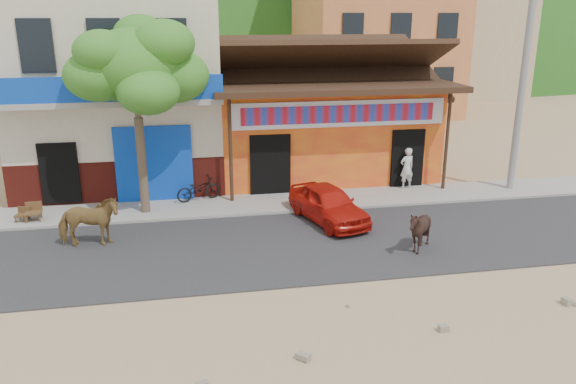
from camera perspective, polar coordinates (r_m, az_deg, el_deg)
name	(u,v)px	position (r m, az deg, el deg)	size (l,w,h in m)	color
ground	(333,285)	(13.47, 4.57, -9.38)	(120.00, 120.00, 0.00)	#9E825B
road	(310,244)	(15.66, 2.20, -5.26)	(60.00, 5.00, 0.04)	#28282B
sidewalk	(287,203)	(18.86, -0.13, -1.09)	(60.00, 2.00, 0.12)	gray
dance_club	(318,127)	(22.61, 3.04, 6.59)	(8.00, 6.00, 3.60)	orange
cafe_building	(120,89)	(21.84, -16.70, 10.02)	(7.00, 6.00, 7.00)	beige
apartment_front	(375,16)	(37.62, 8.82, 17.22)	(9.00, 9.00, 12.00)	#CC723F
apartment_rear	(461,30)	(46.69, 17.13, 15.48)	(8.00, 8.00, 10.00)	tan
tree	(138,118)	(17.68, -14.96, 7.29)	(3.00, 3.00, 6.00)	#2D721E
utility_pole	(524,76)	(21.06, 22.82, 10.85)	(0.24, 0.24, 8.00)	gray
cow_tan	(88,222)	(16.12, -19.61, -2.87)	(0.76, 1.67, 1.41)	olive
cow_dark	(419,230)	(15.30, 13.20, -3.80)	(0.97, 1.09, 1.20)	black
red_car	(328,204)	(17.12, 4.11, -1.19)	(1.33, 3.30, 1.12)	red
scooter	(199,189)	(19.04, -9.08, 0.32)	(0.53, 1.53, 0.80)	black
pedestrian	(407,168)	(20.52, 11.98, 2.40)	(0.54, 0.35, 1.48)	silver
cafe_chair_left	(21,209)	(18.69, -25.47, -1.57)	(0.37, 0.37, 0.79)	#442916
cafe_chair_right	(32,205)	(18.59, -24.56, -1.18)	(0.47, 0.47, 1.01)	#51321B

